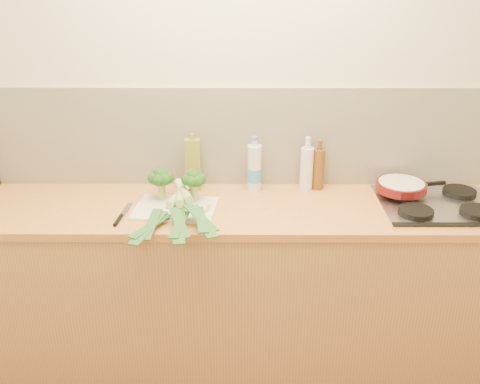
# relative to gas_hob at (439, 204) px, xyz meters

# --- Properties ---
(room_shell) EXTENTS (3.50, 3.50, 3.50)m
(room_shell) POSITION_rel_gas_hob_xyz_m (-1.02, 0.29, 0.26)
(room_shell) COLOR beige
(room_shell) RESTS_ON ground
(counter) EXTENTS (3.20, 0.62, 0.90)m
(counter) POSITION_rel_gas_hob_xyz_m (-1.02, 0.00, -0.46)
(counter) COLOR #A78145
(counter) RESTS_ON ground
(gas_hob) EXTENTS (0.58, 0.50, 0.04)m
(gas_hob) POSITION_rel_gas_hob_xyz_m (0.00, 0.00, 0.00)
(gas_hob) COLOR silver
(gas_hob) RESTS_ON counter
(chopping_board) EXTENTS (0.43, 0.34, 0.01)m
(chopping_board) POSITION_rel_gas_hob_xyz_m (-1.33, -0.04, -0.01)
(chopping_board) COLOR beige
(chopping_board) RESTS_ON counter
(broccoli_left) EXTENTS (0.13, 0.13, 0.17)m
(broccoli_left) POSITION_rel_gas_hob_xyz_m (-1.41, 0.06, 0.12)
(broccoli_left) COLOR #91A45F
(broccoli_left) RESTS_ON chopping_board
(broccoli_right) EXTENTS (0.13, 0.13, 0.17)m
(broccoli_right) POSITION_rel_gas_hob_xyz_m (-1.24, 0.05, 0.11)
(broccoli_right) COLOR #91A45F
(broccoli_right) RESTS_ON chopping_board
(leek_front) EXTENTS (0.23, 0.68, 0.04)m
(leek_front) POSITION_rel_gas_hob_xyz_m (-1.35, -0.06, 0.02)
(leek_front) COLOR white
(leek_front) RESTS_ON chopping_board
(leek_mid) EXTENTS (0.13, 0.65, 0.04)m
(leek_mid) POSITION_rel_gas_hob_xyz_m (-1.30, -0.10, 0.04)
(leek_mid) COLOR white
(leek_mid) RESTS_ON chopping_board
(leek_back) EXTENTS (0.26, 0.63, 0.04)m
(leek_back) POSITION_rel_gas_hob_xyz_m (-1.25, -0.09, 0.06)
(leek_back) COLOR white
(leek_back) RESTS_ON chopping_board
(chefs_knife) EXTENTS (0.05, 0.27, 0.02)m
(chefs_knife) POSITION_rel_gas_hob_xyz_m (-1.58, -0.15, -0.01)
(chefs_knife) COLOR silver
(chefs_knife) RESTS_ON counter
(skillet) EXTENTS (0.38, 0.26, 0.05)m
(skillet) POSITION_rel_gas_hob_xyz_m (-0.16, 0.12, 0.05)
(skillet) COLOR #4F0E0D
(skillet) RESTS_ON gas_hob
(oil_tin) EXTENTS (0.08, 0.05, 0.31)m
(oil_tin) POSITION_rel_gas_hob_xyz_m (-1.26, 0.22, 0.13)
(oil_tin) COLOR olive
(oil_tin) RESTS_ON counter
(glass_bottle) EXTENTS (0.07, 0.07, 0.30)m
(glass_bottle) POSITION_rel_gas_hob_xyz_m (-0.65, 0.22, 0.11)
(glass_bottle) COLOR silver
(glass_bottle) RESTS_ON counter
(amber_bottle) EXTENTS (0.06, 0.06, 0.27)m
(amber_bottle) POSITION_rel_gas_hob_xyz_m (-0.58, 0.23, 0.10)
(amber_bottle) COLOR #5E3B12
(amber_bottle) RESTS_ON counter
(water_bottle) EXTENTS (0.08, 0.08, 0.28)m
(water_bottle) POSITION_rel_gas_hob_xyz_m (-0.93, 0.21, 0.11)
(water_bottle) COLOR silver
(water_bottle) RESTS_ON counter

